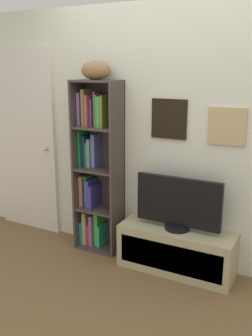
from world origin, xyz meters
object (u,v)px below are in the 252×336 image
at_px(bookshelf, 96,168).
at_px(television, 178,204).
at_px(tv_stand, 176,250).
at_px(football, 96,70).
at_px(door, 26,142).

xyz_separation_m(bookshelf, television, (0.88, -0.08, -0.20)).
bearing_deg(tv_stand, football, 176.46).
xyz_separation_m(bookshelf, football, (0.04, -0.03, 0.91)).
bearing_deg(tv_stand, door, 174.93).
distance_m(bookshelf, television, 0.90).
bearing_deg(bookshelf, door, 175.23).
bearing_deg(door, football, -6.37).
relative_size(football, tv_stand, 0.27).
bearing_deg(football, television, -3.47).
height_order(bookshelf, television, bookshelf).
bearing_deg(door, television, -5.04).
distance_m(football, tv_stand, 1.75).
relative_size(television, door, 0.39).
xyz_separation_m(television, door, (-1.82, 0.16, 0.35)).
distance_m(football, door, 1.25).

